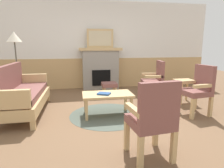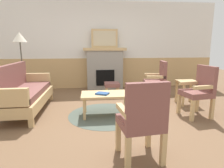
{
  "view_description": "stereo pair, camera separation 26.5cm",
  "coord_description": "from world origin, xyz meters",
  "px_view_note": "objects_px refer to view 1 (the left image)",
  "views": [
    {
      "loc": [
        -0.71,
        -3.56,
        1.36
      ],
      "look_at": [
        0.0,
        0.35,
        0.55
      ],
      "focal_mm": 30.66,
      "sensor_mm": 36.0,
      "label": 1
    },
    {
      "loc": [
        -0.45,
        -3.6,
        1.36
      ],
      "look_at": [
        0.0,
        0.35,
        0.55
      ],
      "focal_mm": 30.66,
      "sensor_mm": 36.0,
      "label": 2
    }
  ],
  "objects_px": {
    "footstool": "(109,85)",
    "side_table": "(185,85)",
    "armchair_near_fireplace": "(198,88)",
    "framed_picture": "(100,38)",
    "couch": "(22,94)",
    "book_on_table": "(104,94)",
    "floor_lamp_by_couch": "(14,41)",
    "fireplace": "(100,68)",
    "armchair_by_window_left": "(155,78)",
    "armchair_front_left": "(153,117)",
    "coffee_table": "(107,96)"
  },
  "relations": [
    {
      "from": "fireplace",
      "to": "couch",
      "type": "height_order",
      "value": "fireplace"
    },
    {
      "from": "coffee_table",
      "to": "footstool",
      "type": "bearing_deg",
      "value": 79.12
    },
    {
      "from": "book_on_table",
      "to": "armchair_front_left",
      "type": "xyz_separation_m",
      "value": [
        0.36,
        -1.51,
        0.08
      ]
    },
    {
      "from": "framed_picture",
      "to": "armchair_front_left",
      "type": "relative_size",
      "value": 0.82
    },
    {
      "from": "coffee_table",
      "to": "side_table",
      "type": "relative_size",
      "value": 1.75
    },
    {
      "from": "armchair_near_fireplace",
      "to": "side_table",
      "type": "bearing_deg",
      "value": 77.46
    },
    {
      "from": "framed_picture",
      "to": "armchair_front_left",
      "type": "bearing_deg",
      "value": -88.12
    },
    {
      "from": "couch",
      "to": "armchair_front_left",
      "type": "relative_size",
      "value": 1.84
    },
    {
      "from": "armchair_by_window_left",
      "to": "side_table",
      "type": "relative_size",
      "value": 1.78
    },
    {
      "from": "coffee_table",
      "to": "floor_lamp_by_couch",
      "type": "bearing_deg",
      "value": 142.54
    },
    {
      "from": "armchair_near_fireplace",
      "to": "framed_picture",
      "type": "bearing_deg",
      "value": 121.8
    },
    {
      "from": "framed_picture",
      "to": "coffee_table",
      "type": "distance_m",
      "value": 2.64
    },
    {
      "from": "framed_picture",
      "to": "armchair_by_window_left",
      "type": "bearing_deg",
      "value": -50.68
    },
    {
      "from": "book_on_table",
      "to": "armchair_near_fireplace",
      "type": "bearing_deg",
      "value": -5.83
    },
    {
      "from": "couch",
      "to": "armchair_by_window_left",
      "type": "xyz_separation_m",
      "value": [
        3.0,
        0.5,
        0.14
      ]
    },
    {
      "from": "armchair_front_left",
      "to": "book_on_table",
      "type": "bearing_deg",
      "value": 103.45
    },
    {
      "from": "armchair_by_window_left",
      "to": "side_table",
      "type": "height_order",
      "value": "armchair_by_window_left"
    },
    {
      "from": "book_on_table",
      "to": "footstool",
      "type": "height_order",
      "value": "book_on_table"
    },
    {
      "from": "framed_picture",
      "to": "couch",
      "type": "bearing_deg",
      "value": -132.7
    },
    {
      "from": "framed_picture",
      "to": "couch",
      "type": "relative_size",
      "value": 0.44
    },
    {
      "from": "couch",
      "to": "side_table",
      "type": "relative_size",
      "value": 3.27
    },
    {
      "from": "book_on_table",
      "to": "armchair_near_fireplace",
      "type": "xyz_separation_m",
      "value": [
        1.85,
        -0.19,
        0.08
      ]
    },
    {
      "from": "book_on_table",
      "to": "floor_lamp_by_couch",
      "type": "xyz_separation_m",
      "value": [
        -1.96,
        1.63,
        1.0
      ]
    },
    {
      "from": "book_on_table",
      "to": "side_table",
      "type": "height_order",
      "value": "side_table"
    },
    {
      "from": "framed_picture",
      "to": "coffee_table",
      "type": "relative_size",
      "value": 0.83
    },
    {
      "from": "side_table",
      "to": "floor_lamp_by_couch",
      "type": "bearing_deg",
      "value": 165.16
    },
    {
      "from": "framed_picture",
      "to": "couch",
      "type": "xyz_separation_m",
      "value": [
        -1.81,
        -1.96,
        -1.16
      ]
    },
    {
      "from": "floor_lamp_by_couch",
      "to": "fireplace",
      "type": "bearing_deg",
      "value": 19.79
    },
    {
      "from": "fireplace",
      "to": "couch",
      "type": "bearing_deg",
      "value": -132.71
    },
    {
      "from": "footstool",
      "to": "side_table",
      "type": "bearing_deg",
      "value": -29.92
    },
    {
      "from": "side_table",
      "to": "footstool",
      "type": "bearing_deg",
      "value": 150.08
    },
    {
      "from": "couch",
      "to": "coffee_table",
      "type": "height_order",
      "value": "couch"
    },
    {
      "from": "armchair_by_window_left",
      "to": "coffee_table",
      "type": "bearing_deg",
      "value": -146.27
    },
    {
      "from": "fireplace",
      "to": "footstool",
      "type": "bearing_deg",
      "value": -81.97
    },
    {
      "from": "couch",
      "to": "side_table",
      "type": "xyz_separation_m",
      "value": [
        3.59,
        0.11,
        0.04
      ]
    },
    {
      "from": "framed_picture",
      "to": "side_table",
      "type": "bearing_deg",
      "value": -45.97
    },
    {
      "from": "footstool",
      "to": "fireplace",
      "type": "bearing_deg",
      "value": 98.03
    },
    {
      "from": "armchair_front_left",
      "to": "fireplace",
      "type": "bearing_deg",
      "value": 91.88
    },
    {
      "from": "book_on_table",
      "to": "armchair_by_window_left",
      "type": "xyz_separation_m",
      "value": [
        1.42,
        0.96,
        0.08
      ]
    },
    {
      "from": "fireplace",
      "to": "book_on_table",
      "type": "bearing_deg",
      "value": -95.5
    },
    {
      "from": "armchair_near_fireplace",
      "to": "armchair_by_window_left",
      "type": "height_order",
      "value": "same"
    },
    {
      "from": "armchair_near_fireplace",
      "to": "floor_lamp_by_couch",
      "type": "relative_size",
      "value": 0.58
    },
    {
      "from": "fireplace",
      "to": "framed_picture",
      "type": "height_order",
      "value": "framed_picture"
    },
    {
      "from": "couch",
      "to": "footstool",
      "type": "xyz_separation_m",
      "value": [
        1.93,
        1.07,
        -0.11
      ]
    },
    {
      "from": "armchair_by_window_left",
      "to": "framed_picture",
      "type": "bearing_deg",
      "value": 129.32
    },
    {
      "from": "couch",
      "to": "armchair_near_fireplace",
      "type": "bearing_deg",
      "value": -10.71
    },
    {
      "from": "framed_picture",
      "to": "footstool",
      "type": "relative_size",
      "value": 2.0
    },
    {
      "from": "armchair_near_fireplace",
      "to": "side_table",
      "type": "height_order",
      "value": "armchair_near_fireplace"
    },
    {
      "from": "framed_picture",
      "to": "book_on_table",
      "type": "height_order",
      "value": "framed_picture"
    },
    {
      "from": "armchair_near_fireplace",
      "to": "armchair_front_left",
      "type": "distance_m",
      "value": 1.99
    }
  ]
}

